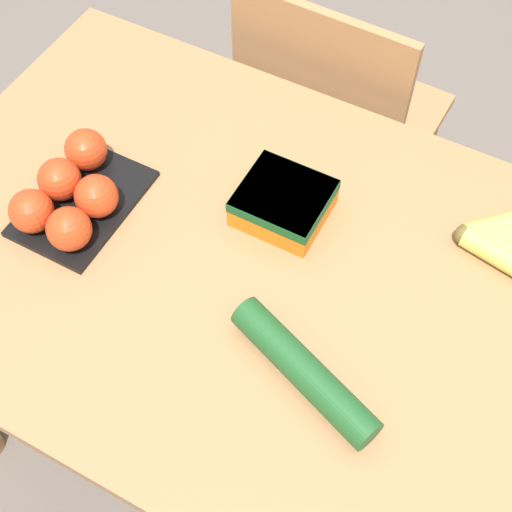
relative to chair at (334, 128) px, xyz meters
name	(u,v)px	position (x,y,z in m)	size (l,w,h in m)	color
ground_plane	(256,429)	(0.11, -0.60, -0.46)	(12.00, 12.00, 0.00)	#665B51
dining_table	(256,302)	(0.11, -0.60, 0.18)	(1.22, 0.80, 0.76)	#9E7044
chair	(334,128)	(0.00, 0.00, 0.00)	(0.43, 0.41, 0.88)	#A87547
tomato_pack	(71,194)	(-0.21, -0.64, 0.33)	(0.16, 0.23, 0.08)	black
carrot_bag	(283,201)	(0.10, -0.48, 0.33)	(0.14, 0.13, 0.06)	orange
cucumber_near	(304,370)	(0.26, -0.73, 0.32)	(0.26, 0.14, 0.05)	#1E5123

